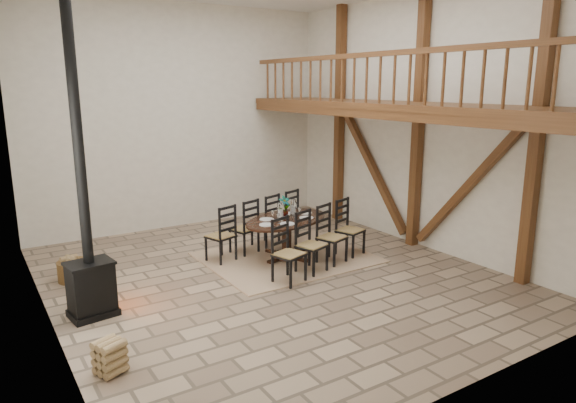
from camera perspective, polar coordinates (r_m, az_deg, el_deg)
ground at (r=8.97m, az=-1.79°, el=-8.29°), size 8.00×8.00×0.00m
room_shell at (r=9.03m, az=4.70°, el=11.43°), size 7.02×8.02×5.01m
rug at (r=9.86m, az=-0.15°, el=-6.22°), size 3.00×2.50×0.02m
dining_table at (r=9.75m, az=-0.15°, el=-4.12°), size 2.83×2.68×1.21m
wood_stove at (r=7.65m, az=-21.43°, el=-4.00°), size 0.69×0.56×5.00m
log_basket at (r=9.44m, az=-22.72°, el=-7.01°), size 0.52×0.52×0.43m
log_stack at (r=6.44m, az=-19.20°, el=-15.99°), size 0.39×0.40×0.41m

